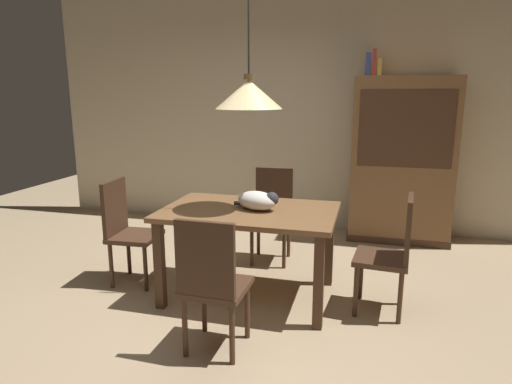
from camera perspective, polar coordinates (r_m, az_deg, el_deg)
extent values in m
plane|color=tan|center=(3.41, -3.05, -16.67)|extent=(10.00, 10.00, 0.00)
cube|color=beige|center=(5.55, 5.26, 10.41)|extent=(6.40, 0.10, 2.90)
cube|color=brown|center=(3.57, -0.88, -2.56)|extent=(1.40, 0.90, 0.04)
cube|color=#472D1E|center=(3.56, -12.38, -9.27)|extent=(0.07, 0.07, 0.71)
cube|color=#472D1E|center=(3.22, 8.11, -11.52)|extent=(0.07, 0.07, 0.71)
cube|color=#472D1E|center=(4.22, -7.59, -5.53)|extent=(0.07, 0.07, 0.71)
cube|color=#472D1E|center=(3.94, 9.47, -6.95)|extent=(0.07, 0.07, 0.71)
cube|color=#472D1E|center=(4.05, -15.38, -5.56)|extent=(0.42, 0.42, 0.04)
cube|color=#40291B|center=(4.07, -17.87, -1.86)|extent=(0.06, 0.38, 0.48)
cylinder|color=#472D1E|center=(3.93, -14.12, -9.59)|extent=(0.04, 0.04, 0.41)
cylinder|color=#472D1E|center=(4.20, -12.25, -8.01)|extent=(0.04, 0.04, 0.41)
cylinder|color=#472D1E|center=(4.07, -18.25, -9.05)|extent=(0.04, 0.04, 0.41)
cylinder|color=#472D1E|center=(4.33, -16.17, -7.57)|extent=(0.04, 0.04, 0.41)
cube|color=#472D1E|center=(4.40, 1.94, -3.67)|extent=(0.42, 0.42, 0.04)
cube|color=#40291B|center=(4.50, 2.37, 0.14)|extent=(0.38, 0.05, 0.48)
cylinder|color=#472D1E|center=(4.35, -0.55, -6.98)|extent=(0.04, 0.04, 0.41)
cylinder|color=#472D1E|center=(4.29, 3.66, -7.27)|extent=(0.04, 0.04, 0.41)
cylinder|color=#472D1E|center=(4.64, 0.32, -5.67)|extent=(0.04, 0.04, 0.41)
cylinder|color=#472D1E|center=(4.59, 4.26, -5.92)|extent=(0.04, 0.04, 0.41)
cube|color=#472D1E|center=(2.95, -5.14, -12.18)|extent=(0.41, 0.41, 0.04)
cube|color=#40291B|center=(2.70, -6.64, -8.69)|extent=(0.38, 0.04, 0.48)
cylinder|color=#472D1E|center=(3.14, -1.14, -15.10)|extent=(0.04, 0.04, 0.41)
cylinder|color=#472D1E|center=(3.24, -6.73, -14.27)|extent=(0.04, 0.04, 0.41)
cylinder|color=#472D1E|center=(2.88, -3.12, -17.94)|extent=(0.04, 0.04, 0.41)
cylinder|color=#472D1E|center=(2.98, -9.20, -16.88)|extent=(0.04, 0.04, 0.41)
cube|color=#472D1E|center=(3.54, 15.91, -8.30)|extent=(0.43, 0.43, 0.04)
cube|color=#40291B|center=(3.45, 19.16, -4.50)|extent=(0.07, 0.38, 0.48)
cylinder|color=#472D1E|center=(3.78, 13.44, -10.44)|extent=(0.04, 0.04, 0.41)
cylinder|color=#472D1E|center=(3.49, 12.80, -12.43)|extent=(0.04, 0.04, 0.41)
cylinder|color=#472D1E|center=(3.77, 18.36, -10.85)|extent=(0.04, 0.04, 0.41)
cylinder|color=#472D1E|center=(3.48, 18.17, -12.90)|extent=(0.04, 0.04, 0.41)
ellipsoid|color=silver|center=(3.53, 0.11, -1.12)|extent=(0.39, 0.32, 0.15)
sphere|color=#333338|center=(3.48, 2.06, -0.91)|extent=(0.11, 0.11, 0.11)
cylinder|color=#333338|center=(3.63, -1.47, -1.55)|extent=(0.18, 0.04, 0.04)
cone|color=beige|center=(3.44, -0.93, 12.55)|extent=(0.52, 0.52, 0.22)
cylinder|color=#513D23|center=(3.44, -0.94, 14.71)|extent=(0.08, 0.08, 0.04)
cylinder|color=black|center=(3.50, -0.98, 23.57)|extent=(0.01, 0.01, 1.04)
cube|color=brown|center=(5.21, 18.37, 3.85)|extent=(1.10, 0.44, 1.85)
cube|color=#472D1E|center=(4.94, 18.81, 7.70)|extent=(0.97, 0.01, 0.81)
cube|color=#472D1E|center=(5.40, 17.71, -5.45)|extent=(1.12, 0.45, 0.08)
cube|color=#384C93|center=(5.15, 14.35, 15.69)|extent=(0.06, 0.24, 0.24)
cube|color=#B73833|center=(5.15, 15.09, 15.87)|extent=(0.04, 0.22, 0.28)
cube|color=gold|center=(5.15, 15.71, 15.28)|extent=(0.04, 0.20, 0.18)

